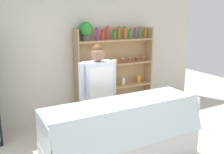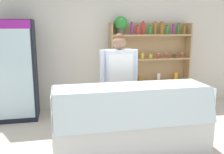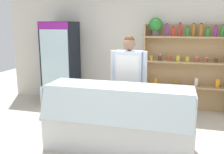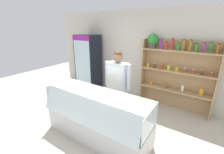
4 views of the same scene
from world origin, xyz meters
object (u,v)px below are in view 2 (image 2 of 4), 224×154
deli_display_case (131,133)px  shop_clerk (119,74)px  drinks_fridge (16,71)px  shelving_unit (146,56)px

deli_display_case → shop_clerk: 1.06m
deli_display_case → shop_clerk: bearing=89.8°
drinks_fridge → deli_display_case: (1.83, -1.81, -0.67)m
drinks_fridge → shelving_unit: bearing=6.0°
drinks_fridge → deli_display_case: 2.66m
shop_clerk → shelving_unit: bearing=54.5°
deli_display_case → shop_clerk: (0.00, 0.78, 0.72)m
drinks_fridge → shelving_unit: (2.77, 0.29, 0.19)m
deli_display_case → drinks_fridge: bearing=135.3°
drinks_fridge → deli_display_case: bearing=-44.7°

